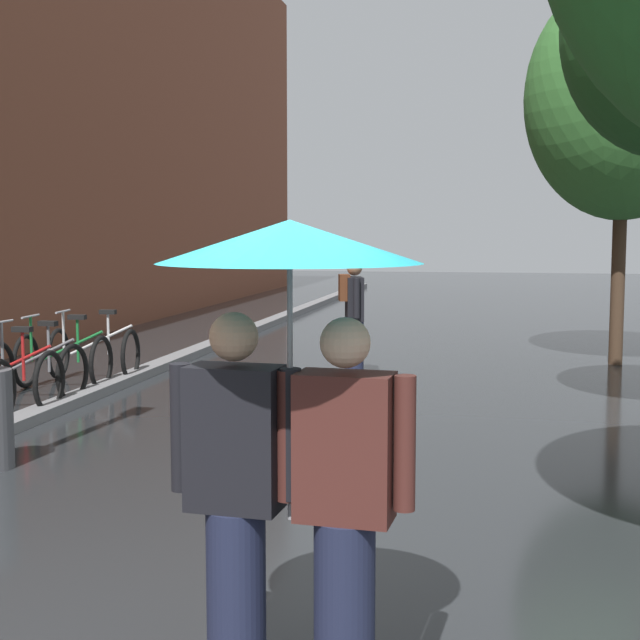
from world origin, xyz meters
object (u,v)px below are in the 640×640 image
(parked_bicycle_6, at_px, (94,352))
(couple_under_umbrella, at_px, (289,386))
(pedestrian_walking_midground, at_px, (353,315))
(street_tree_2, at_px, (624,98))
(parked_bicycle_5, at_px, (63,360))
(parked_bicycle_4, at_px, (34,369))
(parked_bicycle_3, at_px, (7,378))

(parked_bicycle_6, distance_m, couple_under_umbrella, 8.86)
(pedestrian_walking_midground, bearing_deg, street_tree_2, 28.92)
(parked_bicycle_6, relative_size, pedestrian_walking_midground, 0.70)
(street_tree_2, bearing_deg, parked_bicycle_5, -153.33)
(parked_bicycle_4, height_order, pedestrian_walking_midground, pedestrian_walking_midground)
(street_tree_2, bearing_deg, parked_bicycle_6, -158.00)
(parked_bicycle_5, bearing_deg, parked_bicycle_4, -88.31)
(street_tree_2, relative_size, parked_bicycle_4, 5.17)
(parked_bicycle_5, height_order, couple_under_umbrella, couple_under_umbrella)
(parked_bicycle_4, bearing_deg, street_tree_2, 31.40)
(pedestrian_walking_midground, bearing_deg, parked_bicycle_6, -166.29)
(street_tree_2, relative_size, couple_under_umbrella, 2.79)
(parked_bicycle_3, bearing_deg, parked_bicycle_5, 92.07)
(parked_bicycle_6, height_order, couple_under_umbrella, couple_under_umbrella)
(parked_bicycle_5, distance_m, pedestrian_walking_midground, 3.87)
(parked_bicycle_3, distance_m, parked_bicycle_6, 2.15)
(parked_bicycle_3, bearing_deg, parked_bicycle_4, 92.52)
(parked_bicycle_6, bearing_deg, street_tree_2, 22.00)
(parked_bicycle_4, xyz_separation_m, couple_under_umbrella, (4.58, -6.04, 1.00))
(parked_bicycle_3, xyz_separation_m, pedestrian_walking_midground, (3.45, 2.98, 0.49))
(street_tree_2, bearing_deg, parked_bicycle_3, -144.90)
(parked_bicycle_4, bearing_deg, parked_bicycle_6, 88.08)
(parked_bicycle_5, bearing_deg, pedestrian_walking_midground, 24.20)
(pedestrian_walking_midground, bearing_deg, couple_under_umbrella, -82.50)
(parked_bicycle_3, bearing_deg, couple_under_umbrella, -49.82)
(parked_bicycle_3, relative_size, couple_under_umbrella, 0.53)
(parked_bicycle_3, relative_size, parked_bicycle_4, 0.98)
(parked_bicycle_6, bearing_deg, pedestrian_walking_midground, 13.71)
(parked_bicycle_3, distance_m, parked_bicycle_5, 1.41)
(parked_bicycle_5, xyz_separation_m, pedestrian_walking_midground, (3.50, 1.57, 0.49))
(parked_bicycle_4, height_order, parked_bicycle_6, same)
(street_tree_2, distance_m, pedestrian_walking_midground, 5.25)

